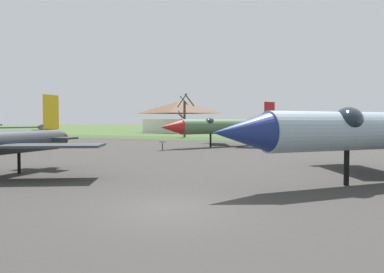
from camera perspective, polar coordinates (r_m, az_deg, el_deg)
The scene contains 7 objects.
ground_plane at distance 11.57m, azimuth -3.68°, elevation -11.73°, with size 600.00×600.00×0.00m, color #425B2D.
asphalt_apron at distance 25.77m, azimuth 11.03°, elevation -3.93°, with size 86.54×50.14×0.05m, color #383533.
grass_verge_strip at distance 56.50m, azimuth 17.07°, elevation -0.61°, with size 146.54×12.00×0.06m, color #364E26.
jet_fighter_rear_center at distance 41.01m, azimuth 5.79°, elevation 1.64°, with size 13.11×15.55×5.33m.
info_placard_rear_center at distance 34.67m, azimuth -4.74°, elevation -1.15°, with size 0.68×0.37×1.09m.
bare_tree_far_left at distance 64.78m, azimuth -1.21°, elevation 3.40°, with size 3.13×3.10×8.15m.
visitor_building at distance 94.57m, azimuth -2.16°, elevation 3.16°, with size 18.35×13.06×8.28m.
Camera 1 is at (4.88, -10.11, 2.81)m, focal length 33.43 mm.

